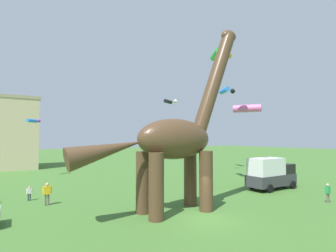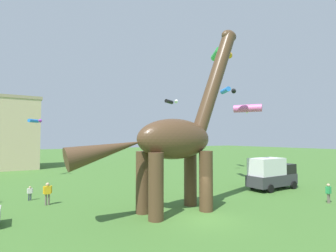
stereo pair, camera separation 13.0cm
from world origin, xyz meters
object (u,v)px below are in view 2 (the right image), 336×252
at_px(person_watching_child, 30,192).
at_px(kite_mid_left, 217,71).
at_px(kite_mid_right, 220,54).
at_px(kite_high_left, 248,109).
at_px(dinosaur_sculpture, 174,139).
at_px(kite_far_left, 227,90).
at_px(person_far_spectator, 48,191).
at_px(person_near_flyer, 328,191).
at_px(kite_mid_center, 35,121).
at_px(parked_box_truck, 271,173).
at_px(kite_far_right, 170,102).

height_order(person_watching_child, kite_mid_left, kite_mid_left).
xyz_separation_m(kite_mid_left, kite_mid_right, (-5.34, -6.38, -0.29)).
bearing_deg(kite_high_left, dinosaur_sculpture, -168.71).
bearing_deg(kite_far_left, kite_mid_right, -137.67).
bearing_deg(kite_mid_left, person_far_spectator, -166.28).
distance_m(person_near_flyer, kite_mid_center, 34.00).
height_order(parked_box_truck, kite_far_right, kite_far_right).
bearing_deg(dinosaur_sculpture, kite_high_left, 22.46).
relative_size(parked_box_truck, kite_mid_center, 3.34).
bearing_deg(kite_mid_left, kite_mid_center, 154.61).
relative_size(kite_far_left, kite_far_right, 1.30).
bearing_deg(parked_box_truck, dinosaur_sculpture, -173.28).
bearing_deg(kite_far_left, kite_high_left, -127.80).
bearing_deg(person_far_spectator, kite_mid_center, -99.87).
bearing_deg(parked_box_truck, kite_mid_left, 76.80).
xyz_separation_m(person_watching_child, kite_mid_center, (1.26, 13.75, 6.79)).
height_order(kite_mid_left, kite_high_left, kite_mid_left).
relative_size(dinosaur_sculpture, kite_high_left, 5.19).
height_order(kite_high_left, kite_far_right, kite_far_right).
xyz_separation_m(kite_far_left, kite_mid_left, (-5.22, -3.24, 1.88)).
distance_m(person_near_flyer, kite_far_left, 24.81).
height_order(parked_box_truck, kite_mid_center, kite_mid_center).
relative_size(kite_far_left, kite_high_left, 1.07).
bearing_deg(person_near_flyer, kite_mid_left, 76.98).
relative_size(dinosaur_sculpture, person_watching_child, 12.06).
distance_m(person_near_flyer, kite_high_left, 9.78).
bearing_deg(kite_mid_center, kite_mid_left, -25.39).
distance_m(dinosaur_sculpture, kite_far_left, 26.88).
bearing_deg(kite_far_right, kite_mid_right, -100.98).
distance_m(person_near_flyer, kite_mid_left, 22.01).
distance_m(dinosaur_sculpture, person_far_spectator, 10.84).
bearing_deg(kite_mid_right, person_far_spectator, 177.19).
bearing_deg(kite_mid_right, kite_far_right, 79.02).
distance_m(dinosaur_sculpture, person_near_flyer, 13.40).
distance_m(person_watching_child, kite_mid_center, 15.39).
bearing_deg(person_far_spectator, kite_far_right, -153.96).
bearing_deg(kite_mid_center, person_near_flyer, -54.97).
height_order(person_near_flyer, kite_far_left, kite_far_left).
bearing_deg(person_far_spectator, person_near_flyer, 140.91).
relative_size(parked_box_truck, kite_far_right, 2.49).
bearing_deg(person_far_spectator, kite_mid_right, 168.03).
relative_size(person_near_flyer, kite_far_right, 0.69).
distance_m(person_near_flyer, person_far_spectator, 22.33).
height_order(kite_mid_left, kite_mid_center, kite_mid_left).
bearing_deg(dinosaur_sculpture, kite_far_right, 69.80).
height_order(person_far_spectator, kite_mid_center, kite_mid_center).
relative_size(dinosaur_sculpture, kite_mid_center, 8.48).
height_order(dinosaur_sculpture, parked_box_truck, dinosaur_sculpture).
relative_size(person_far_spectator, kite_high_left, 0.63).
bearing_deg(kite_mid_center, person_far_spectator, -90.71).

